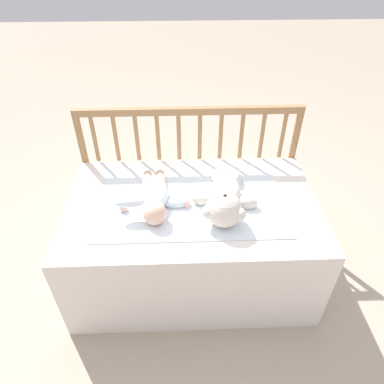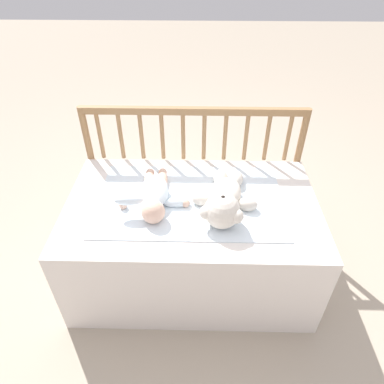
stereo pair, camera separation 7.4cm
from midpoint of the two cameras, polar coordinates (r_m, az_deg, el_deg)
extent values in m
plane|color=tan|center=(1.96, -1.10, -12.89)|extent=(12.00, 12.00, 0.00)
cube|color=white|center=(1.77, -1.20, -7.92)|extent=(1.18, 0.72, 0.49)
cylinder|color=#997047|center=(2.04, -17.82, 2.77)|extent=(0.04, 0.04, 0.80)
cylinder|color=#997047|center=(2.05, 14.81, 3.51)|extent=(0.04, 0.04, 0.80)
cube|color=#997047|center=(1.77, -1.70, 13.34)|extent=(1.15, 0.03, 0.04)
cylinder|color=#997047|center=(1.90, -17.01, 8.43)|extent=(0.02, 0.02, 0.27)
cylinder|color=#997047|center=(1.88, -13.70, 8.62)|extent=(0.02, 0.02, 0.27)
cylinder|color=#997047|center=(1.86, -10.31, 8.80)|extent=(0.02, 0.02, 0.27)
cylinder|color=#997047|center=(1.85, -6.85, 8.94)|extent=(0.02, 0.02, 0.27)
cylinder|color=#997047|center=(1.84, -3.36, 9.05)|extent=(0.02, 0.02, 0.27)
cylinder|color=#997047|center=(1.84, 0.14, 9.13)|extent=(0.02, 0.02, 0.27)
cylinder|color=#997047|center=(1.85, 3.63, 9.18)|extent=(0.02, 0.02, 0.27)
cylinder|color=#997047|center=(1.86, 7.09, 9.19)|extent=(0.02, 0.02, 0.27)
cylinder|color=#997047|center=(1.88, 10.47, 9.17)|extent=(0.02, 0.02, 0.27)
cylinder|color=#997047|center=(1.91, 13.78, 9.12)|extent=(0.02, 0.02, 0.27)
cube|color=white|center=(1.62, -1.63, -1.30)|extent=(0.87, 0.54, 0.01)
ellipsoid|color=silver|center=(1.60, 4.25, 0.10)|extent=(0.17, 0.23, 0.10)
sphere|color=silver|center=(1.45, 3.90, -2.95)|extent=(0.16, 0.16, 0.16)
sphere|color=tan|center=(1.42, 3.97, -1.67)|extent=(0.07, 0.07, 0.07)
sphere|color=black|center=(1.41, 4.02, -0.83)|extent=(0.02, 0.02, 0.02)
sphere|color=silver|center=(1.43, 6.32, -3.74)|extent=(0.06, 0.06, 0.06)
sphere|color=silver|center=(1.43, 1.35, -3.36)|extent=(0.06, 0.06, 0.06)
ellipsoid|color=silver|center=(1.57, 7.90, -1.72)|extent=(0.10, 0.08, 0.06)
ellipsoid|color=silver|center=(1.58, 0.33, -1.15)|extent=(0.10, 0.08, 0.06)
ellipsoid|color=silver|center=(1.71, 5.82, 2.43)|extent=(0.08, 0.11, 0.07)
ellipsoid|color=silver|center=(1.71, 3.19, 2.62)|extent=(0.08, 0.11, 0.07)
ellipsoid|color=white|center=(1.60, -7.63, -0.16)|extent=(0.14, 0.23, 0.10)
sphere|color=beige|center=(1.48, -7.64, -3.58)|extent=(0.10, 0.10, 0.10)
ellipsoid|color=white|center=(1.57, -3.78, -1.87)|extent=(0.13, 0.06, 0.05)
ellipsoid|color=white|center=(1.50, -11.70, -1.77)|extent=(0.13, 0.06, 0.05)
sphere|color=beige|center=(1.56, -2.35, -1.93)|extent=(0.04, 0.04, 0.04)
sphere|color=beige|center=(1.58, -12.71, -2.58)|extent=(0.04, 0.04, 0.04)
ellipsoid|color=beige|center=(1.71, -6.49, 1.89)|extent=(0.06, 0.13, 0.05)
ellipsoid|color=beige|center=(1.71, -8.65, 1.75)|extent=(0.06, 0.13, 0.05)
sphere|color=beige|center=(1.76, -6.51, 3.08)|extent=(0.04, 0.04, 0.04)
sphere|color=beige|center=(1.76, -8.61, 2.93)|extent=(0.04, 0.04, 0.04)
camera|label=1|loc=(0.04, -91.35, -1.08)|focal=32.00mm
camera|label=2|loc=(0.04, 88.65, 1.08)|focal=32.00mm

